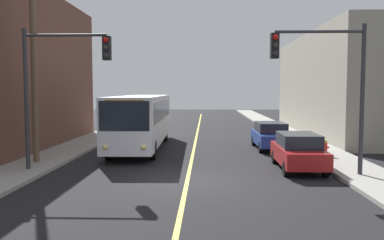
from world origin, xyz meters
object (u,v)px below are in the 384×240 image
traffic_signal_left_corner (61,72)px  traffic_signal_right_corner (324,71)px  parked_car_red (298,151)px  city_bus (142,119)px  fire_hydrant (325,148)px  utility_pole_near (33,30)px  parked_car_blue (270,135)px

traffic_signal_left_corner → traffic_signal_right_corner: size_ratio=1.00×
parked_car_red → city_bus: bearing=141.0°
parked_car_red → fire_hydrant: bearing=55.1°
traffic_signal_left_corner → city_bus: bearing=73.5°
parked_car_red → traffic_signal_right_corner: bearing=-71.1°
city_bus → utility_pole_near: (-4.14, -5.74, 4.52)m
city_bus → parked_car_blue: size_ratio=2.75×
parked_car_red → parked_car_blue: size_ratio=1.00×
parked_car_blue → traffic_signal_left_corner: size_ratio=0.74×
traffic_signal_right_corner → city_bus: bearing=136.5°
city_bus → fire_hydrant: 10.73m
city_bus → utility_pole_near: utility_pole_near is taller
traffic_signal_right_corner → traffic_signal_left_corner: bearing=176.5°
parked_car_red → traffic_signal_left_corner: bearing=-174.4°
traffic_signal_right_corner → fire_hydrant: (1.44, 4.56, -3.72)m
utility_pole_near → fire_hydrant: utility_pole_near is taller
utility_pole_near → traffic_signal_left_corner: utility_pole_near is taller
parked_car_red → fire_hydrant: (2.01, 2.89, -0.26)m
parked_car_blue → traffic_signal_right_corner: traffic_signal_right_corner is taller
parked_car_red → traffic_signal_right_corner: (0.57, -1.67, 3.46)m
fire_hydrant → utility_pole_near: bearing=-171.4°
parked_car_red → parked_car_blue: bearing=92.1°
parked_car_red → fire_hydrant: parked_car_red is taller
traffic_signal_left_corner → utility_pole_near: bearing=137.3°
parked_car_blue → utility_pole_near: (-11.93, -5.57, 5.50)m
city_bus → traffic_signal_left_corner: traffic_signal_left_corner is taller
city_bus → parked_car_blue: bearing=-1.2°
utility_pole_near → fire_hydrant: (14.18, 2.13, -5.76)m
city_bus → traffic_signal_right_corner: size_ratio=2.03×
parked_car_red → utility_pole_near: size_ratio=0.39×
city_bus → utility_pole_near: size_ratio=1.08×
parked_car_red → parked_car_blue: 6.33m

